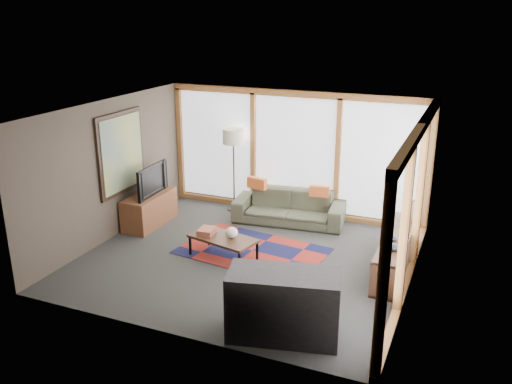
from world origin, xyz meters
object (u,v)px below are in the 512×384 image
at_px(bookshelf, 396,253).
at_px(television, 148,180).
at_px(sofa, 289,207).
at_px(tv_console, 150,209).
at_px(floor_lamp, 234,170).
at_px(bar_counter, 283,305).
at_px(coffee_table, 223,247).

relative_size(bookshelf, television, 2.16).
xyz_separation_m(sofa, tv_console, (-2.53, -1.20, -0.00)).
bearing_deg(bookshelf, tv_console, 179.03).
xyz_separation_m(floor_lamp, bar_counter, (2.61, -4.08, -0.43)).
bearing_deg(television, bookshelf, -93.81).
bearing_deg(coffee_table, sofa, 76.21).
xyz_separation_m(floor_lamp, coffee_table, (0.84, -2.25, -0.69)).
height_order(television, bar_counter, television).
relative_size(sofa, coffee_table, 1.89).
bearing_deg(tv_console, television, -22.73).
distance_m(floor_lamp, coffee_table, 2.50).
relative_size(floor_lamp, coffee_table, 1.52).
height_order(floor_lamp, tv_console, floor_lamp).
xyz_separation_m(bookshelf, bar_counter, (-1.05, -2.57, 0.17)).
bearing_deg(coffee_table, tv_console, 158.00).
height_order(tv_console, television, television).
bearing_deg(tv_console, bookshelf, -0.97).
xyz_separation_m(sofa, television, (-2.53, -1.20, 0.62)).
relative_size(coffee_table, bookshelf, 0.51).
relative_size(coffee_table, tv_console, 0.92).
height_order(coffee_table, bar_counter, bar_counter).
relative_size(bookshelf, bar_counter, 1.59).
bearing_deg(bar_counter, floor_lamp, 109.44).
bearing_deg(tv_console, floor_lamp, 49.91).
bearing_deg(coffee_table, floor_lamp, 110.39).
bearing_deg(bar_counter, television, 131.97).
distance_m(sofa, television, 2.86).
distance_m(coffee_table, bookshelf, 2.92).
height_order(sofa, bar_counter, bar_counter).
distance_m(bookshelf, bar_counter, 2.78).
relative_size(sofa, floor_lamp, 1.24).
relative_size(television, bar_counter, 0.73).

